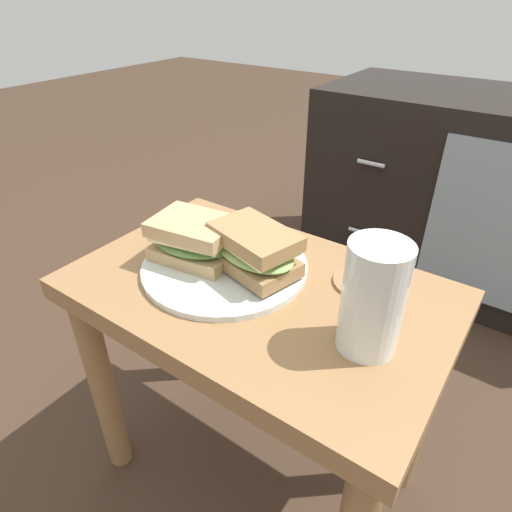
{
  "coord_description": "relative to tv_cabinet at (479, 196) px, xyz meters",
  "views": [
    {
      "loc": [
        0.3,
        -0.44,
        0.85
      ],
      "look_at": [
        -0.0,
        0.0,
        0.51
      ],
      "focal_mm": 30.93,
      "sensor_mm": 36.0,
      "label": 1
    }
  ],
  "objects": [
    {
      "name": "tv_cabinet",
      "position": [
        0.0,
        0.0,
        0.0
      ],
      "size": [
        0.96,
        0.46,
        0.58
      ],
      "color": "black",
      "rests_on": "ground"
    },
    {
      "name": "coaster",
      "position": [
        -0.02,
        -0.85,
        0.17
      ],
      "size": [
        0.09,
        0.09,
        0.01
      ],
      "primitive_type": "cylinder",
      "color": "#996B47",
      "rests_on": "side_table"
    },
    {
      "name": "sandwich_back",
      "position": [
        -0.17,
        -0.93,
        0.22
      ],
      "size": [
        0.16,
        0.12,
        0.07
      ],
      "color": "#9E7A4C",
      "rests_on": "plate"
    },
    {
      "name": "sandwich_front",
      "position": [
        -0.27,
        -0.95,
        0.21
      ],
      "size": [
        0.15,
        0.12,
        0.07
      ],
      "color": "tan",
      "rests_on": "plate"
    },
    {
      "name": "side_table",
      "position": [
        -0.15,
        -0.95,
        0.08
      ],
      "size": [
        0.56,
        0.36,
        0.46
      ],
      "color": "olive",
      "rests_on": "ground"
    },
    {
      "name": "beer_glass",
      "position": [
        0.03,
        -0.97,
        0.24
      ],
      "size": [
        0.07,
        0.07,
        0.14
      ],
      "color": "silver",
      "rests_on": "side_table"
    },
    {
      "name": "plate",
      "position": [
        -0.22,
        -0.94,
        0.17
      ],
      "size": [
        0.26,
        0.26,
        0.01
      ],
      "primitive_type": "cylinder",
      "color": "silver",
      "rests_on": "side_table"
    },
    {
      "name": "ground_plane",
      "position": [
        -0.15,
        -0.95,
        -0.29
      ],
      "size": [
        8.0,
        8.0,
        0.0
      ],
      "primitive_type": "plane",
      "color": "#3D2B1E"
    }
  ]
}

